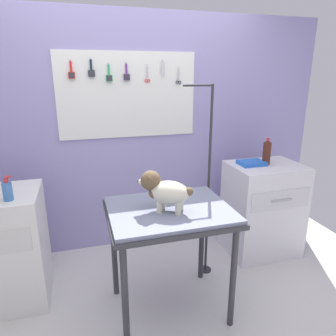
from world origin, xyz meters
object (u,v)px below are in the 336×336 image
Objects in this scene: dog at (164,190)px; soda_bottle at (267,152)px; grooming_arm at (207,192)px; grooming_table at (170,220)px; cabinet_right at (263,209)px.

soda_bottle is at bearing 26.80° from dog.
grooming_arm is at bearing -163.53° from soda_bottle.
grooming_table is 0.25m from dog.
dog reaches higher than grooming_table.
cabinet_right is at bearing 25.55° from grooming_table.
cabinet_right is 0.57m from soda_bottle.
soda_bottle is (0.01, 0.03, 0.57)m from cabinet_right.
dog is at bearing -141.41° from grooming_arm.
cabinet_right is at bearing 14.41° from grooming_arm.
dog is (-0.05, -0.03, 0.24)m from grooming_table.
grooming_table is 0.95× the size of cabinet_right.
soda_bottle is (1.13, 0.57, 0.28)m from grooming_table.
soda_bottle reaches higher than dog.
dog is at bearing -153.20° from soda_bottle.
soda_bottle is at bearing 26.59° from grooming_table.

